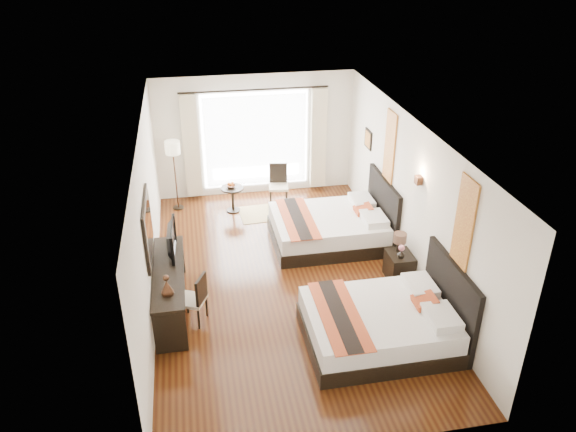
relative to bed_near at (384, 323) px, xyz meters
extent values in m
cube|color=#361709|center=(-1.19, 1.94, -0.33)|extent=(4.50, 7.50, 0.01)
cube|color=white|center=(-1.19, 1.94, 2.46)|extent=(4.50, 7.50, 0.02)
cube|color=silver|center=(1.06, 1.94, 1.07)|extent=(0.01, 7.50, 2.80)
cube|color=silver|center=(-3.43, 1.94, 1.07)|extent=(0.01, 7.50, 2.80)
cube|color=silver|center=(-1.19, 5.69, 1.07)|extent=(4.50, 0.01, 2.80)
cube|color=silver|center=(-1.19, -1.80, 1.07)|extent=(4.50, 0.01, 2.80)
cube|color=white|center=(-1.19, 5.67, 0.97)|extent=(2.40, 0.02, 2.20)
cube|color=white|center=(-1.19, 5.61, 0.97)|extent=(2.30, 0.02, 2.10)
cube|color=beige|center=(-2.64, 5.57, 0.95)|extent=(0.35, 0.14, 2.35)
cube|color=beige|center=(0.26, 5.57, 0.95)|extent=(0.35, 0.14, 2.35)
cube|color=maroon|center=(1.04, 0.00, 1.62)|extent=(0.03, 0.50, 1.35)
cube|color=maroon|center=(1.04, 3.08, 1.62)|extent=(0.03, 0.50, 1.35)
cube|color=#3F2416|center=(1.00, 1.57, 1.59)|extent=(0.10, 0.14, 0.14)
cube|color=black|center=(-3.41, 1.40, 1.22)|extent=(0.04, 1.25, 0.95)
cube|color=white|center=(-3.38, 1.40, 1.22)|extent=(0.01, 1.12, 0.82)
cube|color=black|center=(-0.11, 0.00, -0.20)|extent=(2.16, 1.69, 0.26)
cube|color=white|center=(-0.11, 0.00, 0.09)|extent=(2.10, 1.65, 0.32)
cube|color=black|center=(1.01, 0.00, 0.31)|extent=(0.08, 1.69, 1.27)
cube|color=#9C4219|center=(-0.71, 0.00, 0.26)|extent=(0.58, 1.75, 0.02)
cube|color=black|center=(-0.11, 3.08, -0.19)|extent=(2.17, 1.70, 0.26)
cube|color=white|center=(-0.11, 3.08, 0.10)|extent=(2.11, 1.66, 0.32)
cube|color=black|center=(1.01, 3.08, 0.31)|extent=(0.08, 1.70, 1.27)
cube|color=#9C4219|center=(-0.72, 3.08, 0.26)|extent=(0.58, 1.76, 0.02)
cube|color=black|center=(0.83, 1.57, -0.07)|extent=(0.42, 0.53, 0.51)
cylinder|color=black|center=(0.83, 1.67, 0.27)|extent=(0.10, 0.10, 0.19)
cylinder|color=#3C291D|center=(0.83, 1.67, 0.45)|extent=(0.23, 0.23, 0.17)
imported|color=black|center=(0.79, 1.47, 0.24)|extent=(0.17, 0.17, 0.14)
cube|color=black|center=(-3.18, 1.40, 0.05)|extent=(0.50, 2.20, 0.76)
imported|color=black|center=(-3.16, 1.95, 0.68)|extent=(0.15, 0.89, 0.51)
cube|color=beige|center=(-2.84, 1.02, 0.07)|extent=(0.53, 0.53, 0.05)
cube|color=black|center=(-2.68, 0.95, 0.31)|extent=(0.20, 0.36, 0.44)
cylinder|color=black|center=(-3.03, 5.14, -0.31)|extent=(0.24, 0.24, 0.03)
cylinder|color=#3F2416|center=(-3.03, 5.14, 0.37)|extent=(0.03, 0.03, 1.35)
cylinder|color=beige|center=(-3.03, 5.14, 1.12)|extent=(0.32, 0.32, 0.28)
cylinder|color=black|center=(-1.83, 4.78, -0.04)|extent=(0.49, 0.49, 0.57)
imported|color=#462719|center=(-1.86, 4.80, 0.27)|extent=(0.26, 0.26, 0.05)
cube|color=beige|center=(-0.78, 4.94, 0.10)|extent=(0.48, 0.48, 0.06)
cube|color=black|center=(-0.75, 5.13, 0.35)|extent=(0.40, 0.10, 0.47)
cube|color=tan|center=(-1.09, 4.54, -0.32)|extent=(1.30, 0.92, 0.01)
camera|label=1|loc=(-2.66, -6.37, 5.36)|focal=35.00mm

